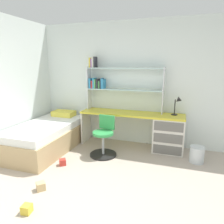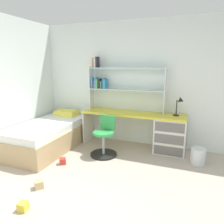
% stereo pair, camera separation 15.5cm
% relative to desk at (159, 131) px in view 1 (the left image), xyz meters
% --- Properties ---
extents(room_shell, '(5.48, 6.26, 2.63)m').
position_rel_desk_xyz_m(room_shell, '(-1.71, -1.11, 0.90)').
color(room_shell, silver).
rests_on(room_shell, ground_plane).
extents(desk, '(2.16, 0.51, 0.75)m').
position_rel_desk_xyz_m(desk, '(0.00, 0.00, 0.00)').
color(desk, gold).
rests_on(desk, ground_plane).
extents(bookshelf_hutch, '(1.65, 0.22, 1.15)m').
position_rel_desk_xyz_m(bookshelf_hutch, '(-1.04, 0.14, 0.97)').
color(bookshelf_hutch, silver).
rests_on(bookshelf_hutch, desk).
extents(desk_lamp, '(0.20, 0.17, 0.38)m').
position_rel_desk_xyz_m(desk_lamp, '(0.34, 0.05, 0.59)').
color(desk_lamp, black).
rests_on(desk_lamp, desk).
extents(swivel_chair, '(0.52, 0.52, 0.77)m').
position_rel_desk_xyz_m(swivel_chair, '(-0.98, -0.58, -0.12)').
color(swivel_chair, black).
rests_on(swivel_chair, ground_plane).
extents(bed_platform, '(1.01, 1.90, 0.67)m').
position_rel_desk_xyz_m(bed_platform, '(-2.21, -0.68, -0.14)').
color(bed_platform, tan).
rests_on(bed_platform, ground_plane).
extents(waste_bin, '(0.26, 0.26, 0.30)m').
position_rel_desk_xyz_m(waste_bin, '(0.73, -0.35, -0.27)').
color(waste_bin, silver).
rests_on(waste_bin, ground_plane).
extents(toy_block_red_0, '(0.15, 0.15, 0.11)m').
position_rel_desk_xyz_m(toy_block_red_0, '(-1.52, -1.22, -0.36)').
color(toy_block_red_0, red).
rests_on(toy_block_red_0, ground_plane).
extents(toy_block_natural_1, '(0.16, 0.16, 0.11)m').
position_rel_desk_xyz_m(toy_block_natural_1, '(-1.41, -1.97, -0.36)').
color(toy_block_natural_1, tan).
rests_on(toy_block_natural_1, ground_plane).
extents(toy_block_yellow_2, '(0.12, 0.12, 0.11)m').
position_rel_desk_xyz_m(toy_block_yellow_2, '(-1.27, -2.42, -0.36)').
color(toy_block_yellow_2, gold).
rests_on(toy_block_yellow_2, ground_plane).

